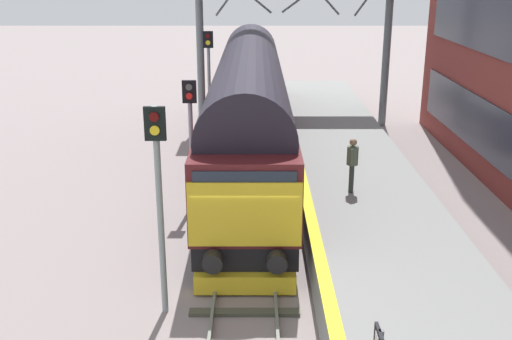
{
  "coord_description": "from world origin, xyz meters",
  "views": [
    {
      "loc": [
        0.26,
        -14.09,
        7.42
      ],
      "look_at": [
        0.2,
        2.09,
        2.02
      ],
      "focal_mm": 42.59,
      "sensor_mm": 36.0,
      "label": 1
    }
  ],
  "objects": [
    {
      "name": "signal_post_mid",
      "position": [
        -1.8,
        4.49,
        2.6
      ],
      "size": [
        0.44,
        0.22,
        4.14
      ],
      "color": "gray",
      "rests_on": "ground"
    },
    {
      "name": "diesel_locomotive",
      "position": [
        0.0,
        8.78,
        2.49
      ],
      "size": [
        2.74,
        20.29,
        4.68
      ],
      "color": "black",
      "rests_on": "ground"
    },
    {
      "name": "ground_plane",
      "position": [
        0.0,
        0.0,
        0.0
      ],
      "size": [
        140.0,
        140.0,
        0.0
      ],
      "primitive_type": "plane",
      "color": "gray",
      "rests_on": "ground"
    },
    {
      "name": "station_platform",
      "position": [
        3.6,
        0.0,
        0.5
      ],
      "size": [
        4.0,
        44.0,
        1.01
      ],
      "color": "gray",
      "rests_on": "ground"
    },
    {
      "name": "track_main",
      "position": [
        0.0,
        0.0,
        0.06
      ],
      "size": [
        2.5,
        60.0,
        0.15
      ],
      "color": "slate",
      "rests_on": "ground"
    },
    {
      "name": "signal_post_near",
      "position": [
        -1.8,
        -2.02,
        2.94
      ],
      "size": [
        0.44,
        0.22,
        4.76
      ],
      "color": "gray",
      "rests_on": "ground"
    },
    {
      "name": "signal_post_far",
      "position": [
        -1.8,
        12.41,
        3.0
      ],
      "size": [
        0.44,
        0.22,
        4.86
      ],
      "color": "gray",
      "rests_on": "ground"
    },
    {
      "name": "waiting_passenger",
      "position": [
        3.13,
        3.13,
        1.99
      ],
      "size": [
        0.42,
        0.5,
        1.64
      ],
      "rotation": [
        0.0,
        0.0,
        1.31
      ],
      "color": "#2C362E",
      "rests_on": "station_platform"
    }
  ]
}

